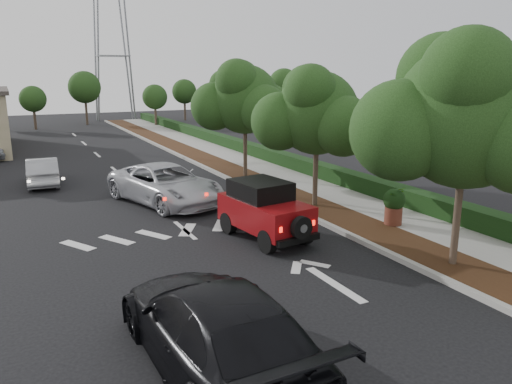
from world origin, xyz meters
TOP-DOWN VIEW (x-y plane):
  - ground at (0.00, 0.00)m, footprint 120.00×120.00m
  - curb at (4.60, 12.00)m, footprint 0.20×70.00m
  - planting_strip at (5.60, 12.00)m, footprint 1.80×70.00m
  - sidewalk at (7.50, 12.00)m, footprint 2.00×70.00m
  - hedge at (8.90, 12.00)m, footprint 0.80×70.00m
  - transmission_tower at (6.00, 48.00)m, footprint 7.00×4.00m
  - street_tree_near at (5.60, -0.50)m, footprint 3.80×3.80m
  - street_tree_mid at (5.60, 6.50)m, footprint 3.20×3.20m
  - street_tree_far at (5.60, 13.00)m, footprint 3.40×3.40m
  - red_jeep at (2.04, 4.18)m, footprint 2.04×3.80m
  - silver_suv_ahead at (0.50, 9.87)m, footprint 4.17×6.25m
  - black_suv_oncoming at (-2.11, -2.12)m, footprint 2.51×5.83m
  - silver_sedan_oncoming at (-3.80, 15.87)m, footprint 1.59×4.02m
  - terracotta_planter at (6.60, 3.07)m, footprint 0.76×0.76m

SIDE VIEW (x-z plane):
  - ground at x=0.00m, z-range 0.00..0.00m
  - transmission_tower at x=6.00m, z-range -14.00..14.00m
  - street_tree_near at x=5.60m, z-range -2.96..2.96m
  - street_tree_mid at x=5.60m, z-range -2.66..2.66m
  - street_tree_far at x=5.60m, z-range -2.81..2.81m
  - planting_strip at x=5.60m, z-range 0.00..0.12m
  - sidewalk at x=7.50m, z-range 0.00..0.12m
  - curb at x=4.60m, z-range 0.00..0.15m
  - hedge at x=8.90m, z-range 0.00..0.80m
  - silver_sedan_oncoming at x=-3.80m, z-range 0.00..1.30m
  - silver_suv_ahead at x=0.50m, z-range 0.00..1.59m
  - black_suv_oncoming at x=-2.11m, z-range 0.00..1.67m
  - terracotta_planter at x=6.60m, z-range 0.23..1.55m
  - red_jeep at x=2.04m, z-range 0.01..1.90m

